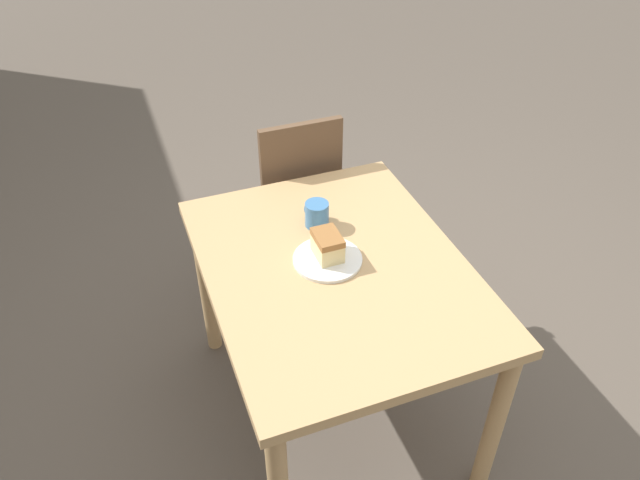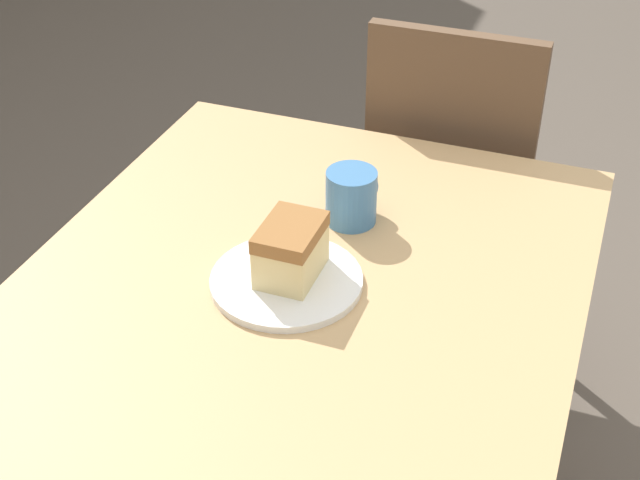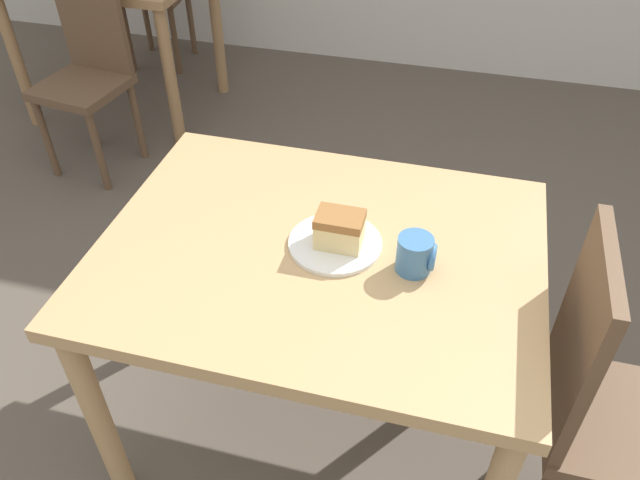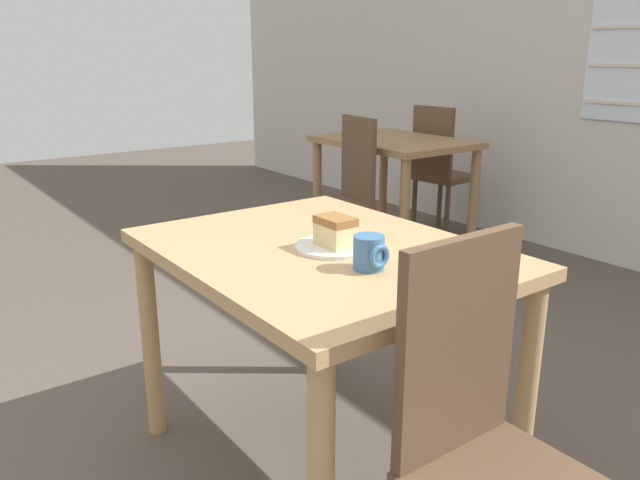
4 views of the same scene
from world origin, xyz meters
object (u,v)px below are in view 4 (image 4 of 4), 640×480
Objects in this scene: chair_far_corner at (344,193)px; coffee_mug at (370,253)px; dining_table_near at (322,279)px; plate at (334,247)px; chair_near_window at (487,448)px; chair_far_opposite at (440,168)px; dining_table_far at (394,158)px; cake_slice at (335,231)px.

chair_far_corner is 10.26× the size of coffee_mug.
plate is (0.04, 0.02, 0.11)m from dining_table_near.
chair_far_corner reaches higher than coffee_mug.
plate is (-0.68, 0.11, 0.25)m from chair_near_window.
dining_table_near is 2.81m from chair_far_opposite.
coffee_mug is (0.24, -0.02, 0.15)m from dining_table_near.
chair_far_corner is 4.08× the size of plate.
coffee_mug is (-0.48, 0.08, 0.29)m from chair_near_window.
dining_table_far is 2.37m from cake_slice.
chair_near_window is at bearing -23.33° from chair_far_corner.
cake_slice is (1.61, -1.73, 0.17)m from dining_table_far.
dining_table_near is at bearing -48.18° from dining_table_far.
chair_far_corner is (-1.42, 1.21, -0.15)m from dining_table_near.
plate is at bearing -47.28° from dining_table_far.
cake_slice reaches higher than dining_table_far.
plate is (1.45, -1.20, 0.25)m from chair_far_corner.
chair_near_window is 10.26× the size of coffee_mug.
dining_table_far is 10.47× the size of coffee_mug.
dining_table_far is 1.02× the size of chair_far_opposite.
chair_near_window reaches higher than cake_slice.
cake_slice is (-0.67, 0.11, 0.30)m from chair_near_window.
chair_far_opposite reaches higher than cake_slice.
chair_far_opposite reaches higher than dining_table_far.
dining_table_far reaches higher than plate.
chair_near_window is at bearing 129.79° from chair_far_opposite.
coffee_mug is at bearing -9.59° from cake_slice.
chair_far_corner is at bearing 58.43° from chair_near_window.
coffee_mug is at bearing -28.47° from chair_far_corner.
dining_table_far is at bearing 131.82° from dining_table_near.
chair_near_window is (0.71, -0.10, -0.15)m from dining_table_near.
chair_near_window reaches higher than dining_table_far.
coffee_mug is at bearing -10.07° from plate.
chair_near_window and chair_far_corner have the same top height.
cake_slice is (1.46, -1.20, 0.30)m from chair_far_corner.
plate is at bearing 161.89° from cake_slice.
chair_far_opposite is 2.82m from plate.
plate is 0.05m from cake_slice.
plate is 2.51× the size of coffee_mug.
cake_slice is at bearing 170.41° from coffee_mug.
chair_far_opposite is (-1.64, 2.27, -0.15)m from dining_table_near.
cake_slice is at bearing -47.14° from dining_table_far.
dining_table_far is (-1.56, 1.74, -0.01)m from dining_table_near.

